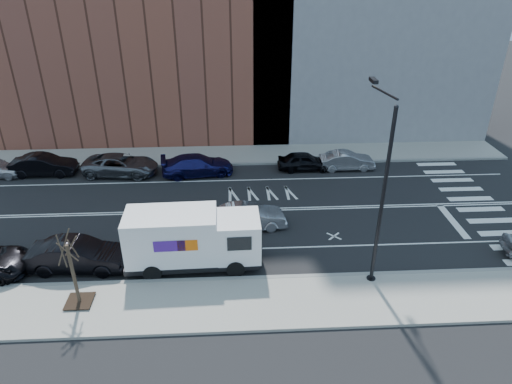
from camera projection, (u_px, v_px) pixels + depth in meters
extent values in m
plane|color=black|center=(230.00, 210.00, 28.99)|extent=(120.00, 120.00, 0.00)
cube|color=gray|center=(231.00, 304.00, 21.18)|extent=(44.00, 3.60, 0.15)
cube|color=gray|center=(230.00, 155.00, 36.73)|extent=(44.00, 3.60, 0.15)
cube|color=gray|center=(230.00, 279.00, 22.77)|extent=(44.00, 0.25, 0.17)
cube|color=gray|center=(230.00, 164.00, 35.13)|extent=(44.00, 0.25, 0.17)
cube|color=brown|center=(128.00, 1.00, 37.26)|extent=(26.00, 10.00, 22.00)
cylinder|color=black|center=(382.00, 202.00, 20.68)|extent=(0.18, 0.18, 9.00)
cylinder|color=black|center=(371.00, 279.00, 22.74)|extent=(0.44, 0.44, 0.20)
sphere|color=black|center=(396.00, 107.00, 18.61)|extent=(0.20, 0.20, 0.20)
cylinder|color=black|center=(384.00, 92.00, 20.04)|extent=(0.11, 3.49, 0.48)
cube|color=black|center=(374.00, 80.00, 21.49)|extent=(0.25, 0.80, 0.18)
cube|color=#FFF2CC|center=(373.00, 82.00, 21.54)|extent=(0.18, 0.55, 0.03)
cube|color=black|center=(80.00, 301.00, 21.13)|extent=(1.20, 1.20, 0.04)
cylinder|color=#382B1E|center=(73.00, 275.00, 20.42)|extent=(0.16, 0.16, 3.20)
cylinder|color=#382B1E|center=(73.00, 249.00, 19.78)|extent=(0.06, 0.80, 1.44)
cylinder|color=#382B1E|center=(71.00, 246.00, 19.98)|extent=(0.81, 0.31, 1.19)
cylinder|color=#382B1E|center=(64.00, 247.00, 19.89)|extent=(0.58, 0.76, 1.50)
cylinder|color=#382B1E|center=(62.00, 251.00, 19.63)|extent=(0.47, 0.61, 1.37)
cylinder|color=#382B1E|center=(68.00, 252.00, 19.56)|extent=(0.72, 0.29, 1.13)
cube|color=black|center=(193.00, 257.00, 23.72)|extent=(6.79, 2.45, 0.33)
cube|color=white|center=(238.00, 236.00, 23.33)|extent=(2.23, 2.39, 2.17)
cube|color=black|center=(260.00, 230.00, 23.26)|extent=(0.12, 2.01, 1.03)
cube|color=black|center=(239.00, 244.00, 22.14)|extent=(1.20, 0.07, 0.76)
cube|color=black|center=(237.00, 219.00, 24.22)|extent=(1.20, 0.07, 0.76)
cube|color=black|center=(259.00, 252.00, 23.91)|extent=(0.22, 2.18, 0.38)
cube|color=white|center=(172.00, 235.00, 23.00)|extent=(4.62, 2.50, 2.50)
cube|color=#47198C|center=(169.00, 246.00, 21.85)|extent=(1.52, 0.06, 0.60)
cube|color=orange|center=(188.00, 246.00, 21.91)|extent=(0.98, 0.05, 0.60)
cube|color=#47198C|center=(173.00, 220.00, 23.99)|extent=(1.52, 0.06, 0.60)
cube|color=orange|center=(190.00, 219.00, 24.05)|extent=(0.98, 0.05, 0.60)
cylinder|color=black|center=(236.00, 268.00, 22.93)|extent=(0.92, 0.33, 0.91)
cylinder|color=black|center=(234.00, 244.00, 24.85)|extent=(0.92, 0.33, 0.91)
cylinder|color=black|center=(153.00, 272.00, 22.65)|extent=(0.92, 0.33, 0.91)
cylinder|color=black|center=(157.00, 248.00, 24.56)|extent=(0.92, 0.33, 0.91)
imported|color=black|center=(44.00, 165.00, 33.33)|extent=(4.65, 1.63, 1.53)
imported|color=#575960|center=(120.00, 165.00, 33.40)|extent=(5.60, 3.00, 1.50)
imported|color=#181752|center=(197.00, 165.00, 33.35)|extent=(5.43, 2.80, 1.51)
imported|color=black|center=(304.00, 161.00, 34.14)|extent=(4.01, 1.65, 1.36)
imported|color=#9D9DA2|center=(347.00, 161.00, 34.25)|extent=(4.11, 1.48, 1.35)
imported|color=silver|center=(247.00, 217.00, 26.80)|extent=(4.70, 2.18, 1.49)
imported|color=black|center=(78.00, 255.00, 23.31)|extent=(5.07, 2.01, 1.64)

